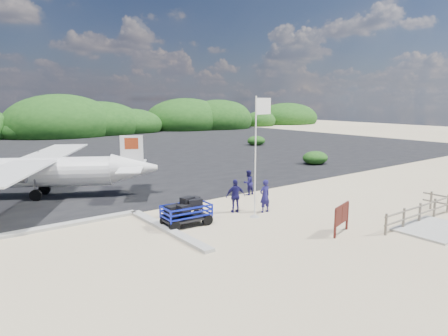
% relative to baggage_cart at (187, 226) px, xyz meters
% --- Properties ---
extents(ground, '(160.00, 160.00, 0.00)m').
position_rel_baggage_cart_xyz_m(ground, '(3.38, -1.56, 0.00)').
color(ground, beige).
extents(asphalt_apron, '(90.00, 50.00, 0.04)m').
position_rel_baggage_cart_xyz_m(asphalt_apron, '(3.38, 28.44, 0.00)').
color(asphalt_apron, '#B2B2B2').
rests_on(asphalt_apron, ground).
extents(lagoon, '(9.00, 7.00, 0.40)m').
position_rel_baggage_cart_xyz_m(lagoon, '(-5.62, -0.06, 0.00)').
color(lagoon, '#B2B2B2').
rests_on(lagoon, ground).
extents(walkway_pad, '(3.50, 2.50, 0.10)m').
position_rel_baggage_cart_xyz_m(walkway_pad, '(8.88, -7.56, 0.00)').
color(walkway_pad, '#B2B2B2').
rests_on(walkway_pad, ground).
extents(vegetation_band, '(124.00, 8.00, 4.40)m').
position_rel_baggage_cart_xyz_m(vegetation_band, '(3.38, 53.44, 0.00)').
color(vegetation_band, '#B2B2B2').
rests_on(vegetation_band, ground).
extents(fence, '(6.40, 2.00, 1.10)m').
position_rel_baggage_cart_xyz_m(fence, '(9.38, -6.56, 0.00)').
color(fence, '#B2B2B2').
rests_on(fence, ground).
extents(baggage_cart, '(2.56, 1.57, 1.24)m').
position_rel_baggage_cart_xyz_m(baggage_cart, '(0.00, 0.00, 0.00)').
color(baggage_cart, '#0C19B7').
rests_on(baggage_cart, ground).
extents(flagpole, '(1.31, 0.74, 6.19)m').
position_rel_baggage_cart_xyz_m(flagpole, '(3.58, -0.90, 0.00)').
color(flagpole, white).
rests_on(flagpole, ground).
extents(signboard, '(1.68, 0.64, 1.40)m').
position_rel_baggage_cart_xyz_m(signboard, '(4.96, -5.23, 0.00)').
color(signboard, '#582119').
rests_on(signboard, ground).
extents(crew_a, '(0.67, 0.46, 1.80)m').
position_rel_baggage_cart_xyz_m(crew_a, '(4.60, -0.56, 0.90)').
color(crew_a, '#1A1654').
rests_on(crew_a, ground).
extents(crew_b, '(0.83, 0.67, 1.60)m').
position_rel_baggage_cart_xyz_m(crew_b, '(6.47, 3.00, 0.80)').
color(crew_b, '#1A1654').
rests_on(crew_b, ground).
extents(crew_c, '(1.15, 0.79, 1.82)m').
position_rel_baggage_cart_xyz_m(crew_c, '(3.31, 0.34, 0.91)').
color(crew_c, '#1A1654').
rests_on(crew_c, ground).
extents(aircraft_large, '(22.02, 22.02, 4.83)m').
position_rel_baggage_cart_xyz_m(aircraft_large, '(21.29, 18.49, 0.00)').
color(aircraft_large, '#B2B2B2').
rests_on(aircraft_large, ground).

